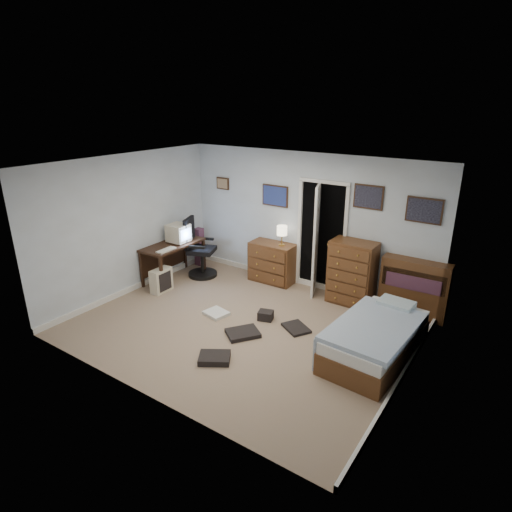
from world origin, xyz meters
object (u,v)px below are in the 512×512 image
at_px(tall_dresser, 352,273).
at_px(office_chair, 199,254).
at_px(computer_desk, 170,251).
at_px(low_dresser, 272,262).
at_px(bed, 375,338).

bearing_deg(tall_dresser, office_chair, -168.99).
bearing_deg(computer_desk, office_chair, 48.98).
relative_size(low_dresser, bed, 0.47).
bearing_deg(office_chair, bed, -33.47).
distance_m(low_dresser, tall_dresser, 1.64).
distance_m(low_dresser, bed, 2.92).
distance_m(tall_dresser, bed, 1.69).
bearing_deg(low_dresser, bed, -30.57).
relative_size(office_chair, tall_dresser, 1.06).
relative_size(computer_desk, bed, 0.70).
bearing_deg(bed, office_chair, 171.98).
relative_size(computer_desk, tall_dresser, 1.16).
height_order(low_dresser, bed, low_dresser).
height_order(office_chair, low_dresser, office_chair).
height_order(low_dresser, tall_dresser, tall_dresser).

